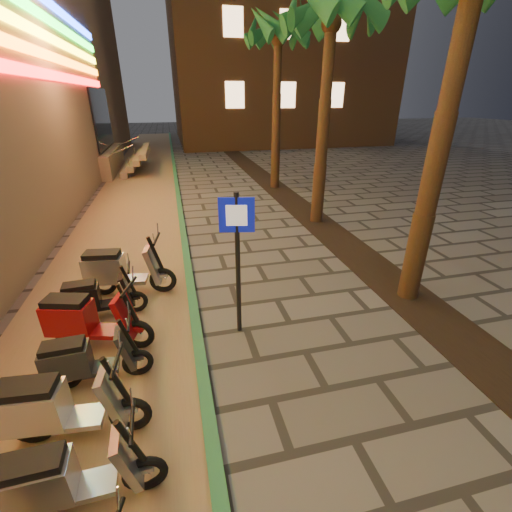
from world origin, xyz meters
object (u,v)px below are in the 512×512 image
object	(u,v)px
scooter_9	(119,270)
scooter_4	(65,479)
pedestrian_sign	(237,247)
scooter_8	(95,298)
scooter_5	(57,408)
scooter_6	(84,360)
scooter_7	(86,320)

from	to	relation	value
scooter_9	scooter_4	bearing A→B (deg)	-82.14
pedestrian_sign	scooter_4	world-z (taller)	pedestrian_sign
scooter_8	pedestrian_sign	bearing A→B (deg)	-25.71
scooter_4	scooter_5	bearing A→B (deg)	105.89
scooter_6	scooter_9	bearing A→B (deg)	82.92
scooter_6	scooter_7	size ratio (longest dim) A/B	0.84
scooter_7	scooter_8	distance (m)	0.86
scooter_5	scooter_7	distance (m)	1.79
scooter_6	scooter_8	xyz separation A→B (m)	(-0.15, 1.76, -0.00)
scooter_7	scooter_6	bearing A→B (deg)	-65.78
pedestrian_sign	scooter_7	world-z (taller)	pedestrian_sign
scooter_4	scooter_8	world-z (taller)	scooter_4
scooter_4	pedestrian_sign	bearing A→B (deg)	46.55
scooter_6	scooter_9	distance (m)	2.61
scooter_5	scooter_7	bearing A→B (deg)	95.53
scooter_6	scooter_9	size ratio (longest dim) A/B	0.79
scooter_4	scooter_7	size ratio (longest dim) A/B	0.87
scooter_8	scooter_9	size ratio (longest dim) A/B	0.79
pedestrian_sign	scooter_7	bearing A→B (deg)	-171.45
scooter_6	scooter_7	xyz separation A→B (m)	(-0.13, 0.91, 0.09)
scooter_5	scooter_6	distance (m)	0.89
scooter_4	scooter_5	world-z (taller)	scooter_5
scooter_7	scooter_8	size ratio (longest dim) A/B	1.19
scooter_5	scooter_9	xyz separation A→B (m)	(0.32, 3.48, 0.05)
scooter_5	scooter_6	xyz separation A→B (m)	(0.12, 0.88, -0.07)
scooter_5	scooter_9	world-z (taller)	scooter_9
scooter_8	scooter_6	bearing A→B (deg)	-89.11
scooter_7	scooter_9	distance (m)	1.72
pedestrian_sign	scooter_9	bearing A→B (deg)	152.20
scooter_4	scooter_8	distance (m)	3.55
pedestrian_sign	scooter_4	xyz separation A→B (m)	(-2.24, -2.53, -1.19)
scooter_7	scooter_9	xyz separation A→B (m)	(0.33, 1.69, 0.03)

